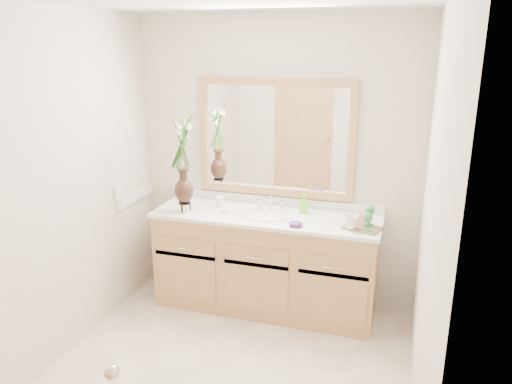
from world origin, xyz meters
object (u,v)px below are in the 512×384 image
(soap_bottle, at_px, (304,204))
(tray, at_px, (362,228))
(tumbler, at_px, (220,202))
(flower_vase, at_px, (182,151))

(soap_bottle, height_order, tray, soap_bottle)
(tumbler, height_order, tray, tumbler)
(tumbler, relative_size, soap_bottle, 0.64)
(flower_vase, height_order, tray, flower_vase)
(flower_vase, xyz_separation_m, soap_bottle, (0.94, 0.26, -0.44))
(tumbler, xyz_separation_m, soap_bottle, (0.71, 0.06, 0.03))
(tumbler, bearing_deg, tray, -8.09)
(soap_bottle, bearing_deg, flower_vase, -177.58)
(soap_bottle, distance_m, tray, 0.55)
(flower_vase, relative_size, tray, 2.80)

